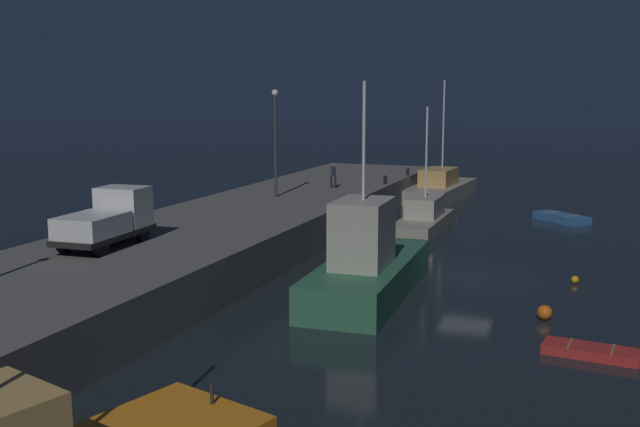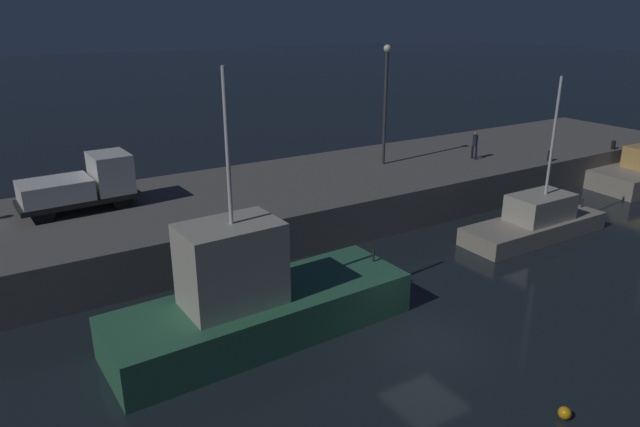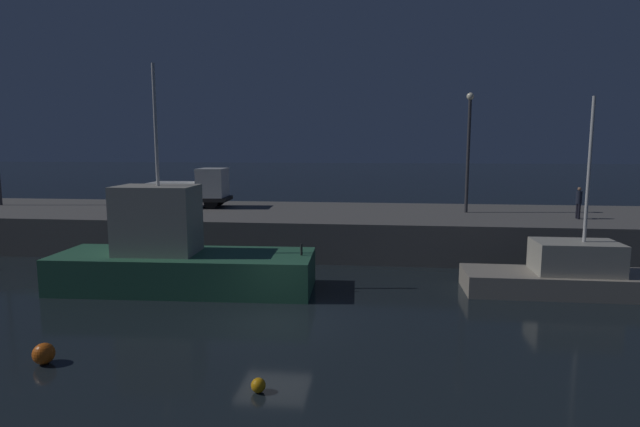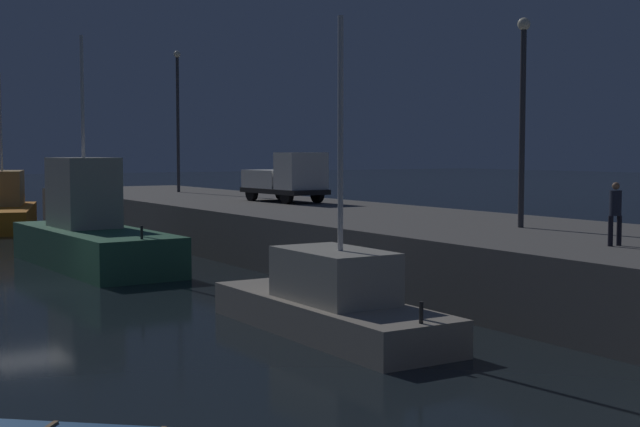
% 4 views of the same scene
% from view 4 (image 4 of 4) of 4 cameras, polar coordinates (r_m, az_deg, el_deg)
% --- Properties ---
extents(ground_plane, '(320.00, 320.00, 0.00)m').
position_cam_4_polar(ground_plane, '(32.36, -18.22, -4.70)').
color(ground_plane, black).
extents(pier_quay, '(65.86, 10.09, 2.18)m').
position_cam_4_polar(pier_quay, '(37.94, 2.64, -1.58)').
color(pier_quay, '#5B5956').
rests_on(pier_quay, ground).
extents(fishing_trawler_red, '(8.53, 2.59, 8.23)m').
position_cam_4_polar(fishing_trawler_red, '(23.29, 0.65, -5.78)').
color(fishing_trawler_red, gray).
rests_on(fishing_trawler_red, ground).
extents(fishing_boat_blue, '(11.72, 6.65, 9.65)m').
position_cam_4_polar(fishing_boat_blue, '(58.63, -19.84, 0.29)').
color(fishing_boat_blue, orange).
rests_on(fishing_boat_blue, ground).
extents(fishing_boat_orange, '(11.27, 3.97, 9.65)m').
position_cam_4_polar(fishing_boat_orange, '(37.94, -14.59, -1.25)').
color(fishing_boat_orange, '#2D6647').
rests_on(fishing_boat_orange, ground).
extents(lamp_post_west, '(0.44, 0.44, 9.04)m').
position_cam_4_polar(lamp_post_west, '(57.64, -9.18, 6.56)').
color(lamp_post_west, '#38383D').
rests_on(lamp_post_west, pier_quay).
extents(lamp_post_east, '(0.44, 0.44, 7.16)m').
position_cam_4_polar(lamp_post_east, '(31.13, 12.97, 6.90)').
color(lamp_post_east, '#38383D').
rests_on(lamp_post_east, pier_quay).
extents(utility_truck, '(5.47, 2.48, 2.57)m').
position_cam_4_polar(utility_truck, '(45.55, -2.15, 2.27)').
color(utility_truck, black).
rests_on(utility_truck, pier_quay).
extents(dockworker, '(0.34, 0.47, 1.77)m').
position_cam_4_polar(dockworker, '(25.73, 18.56, 0.23)').
color(dockworker, black).
rests_on(dockworker, pier_quay).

